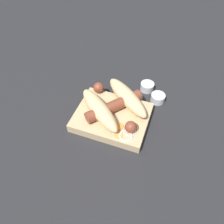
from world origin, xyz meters
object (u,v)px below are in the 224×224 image
food_tray (112,117)px  condiment_cup_near (158,98)px  bread_roll (114,103)px  condiment_cup_far (147,87)px  sausage (113,106)px

food_tray → condiment_cup_near: (0.11, 0.13, -0.00)m
food_tray → bread_roll: 0.04m
condiment_cup_far → bread_roll: bearing=-116.3°
condiment_cup_near → condiment_cup_far: bearing=138.2°
bread_roll → condiment_cup_near: bearing=41.3°
food_tray → condiment_cup_far: food_tray is taller
bread_roll → food_tray: bearing=-81.8°
sausage → condiment_cup_near: bearing=43.1°
sausage → bread_roll: bearing=102.7°
sausage → condiment_cup_far: (0.07, 0.15, -0.03)m
condiment_cup_near → condiment_cup_far: 0.06m
sausage → condiment_cup_near: sausage is taller
condiment_cup_far → sausage: bearing=-115.1°
food_tray → condiment_cup_far: bearing=68.1°
food_tray → condiment_cup_near: 0.17m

